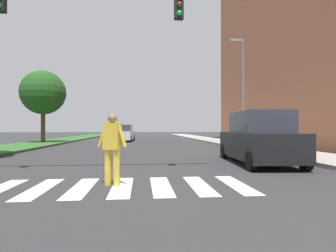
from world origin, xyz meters
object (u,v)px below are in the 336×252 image
object	(u,v)px
street_lamp_right	(242,82)
pedestrian_performer	(112,146)
suv_crossing	(258,139)
traffic_light_gantry	(0,23)
sedan_midblock	(124,134)
tree_far	(43,93)

from	to	relation	value
street_lamp_right	pedestrian_performer	distance (m)	14.64
suv_crossing	traffic_light_gantry	bearing A→B (deg)	-168.48
street_lamp_right	sedan_midblock	world-z (taller)	street_lamp_right
pedestrian_performer	suv_crossing	distance (m)	6.18
traffic_light_gantry	sedan_midblock	xyz separation A→B (m)	(2.23, 19.79, -3.59)
street_lamp_right	suv_crossing	xyz separation A→B (m)	(-2.58, -8.44, -3.66)
tree_far	suv_crossing	world-z (taller)	tree_far
street_lamp_right	pedestrian_performer	size ratio (longest dim) A/B	4.44
tree_far	suv_crossing	bearing A→B (deg)	-48.12
suv_crossing	tree_far	bearing A→B (deg)	131.88
tree_far	suv_crossing	distance (m)	19.78
pedestrian_performer	street_lamp_right	bearing A→B (deg)	57.09
sedan_midblock	suv_crossing	bearing A→B (deg)	-70.90
street_lamp_right	suv_crossing	size ratio (longest dim) A/B	1.59
tree_far	sedan_midblock	bearing A→B (deg)	27.86
street_lamp_right	suv_crossing	distance (m)	9.56
tree_far	street_lamp_right	bearing A→B (deg)	-21.22
traffic_light_gantry	sedan_midblock	world-z (taller)	traffic_light_gantry
tree_far	traffic_light_gantry	xyz separation A→B (m)	(4.51, -16.22, -0.07)
street_lamp_right	suv_crossing	bearing A→B (deg)	-107.02
traffic_light_gantry	suv_crossing	xyz separation A→B (m)	(8.49, 1.73, -3.45)
tree_far	pedestrian_performer	world-z (taller)	tree_far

